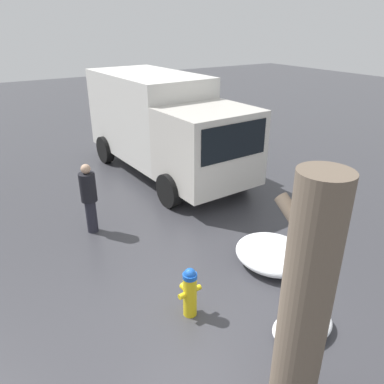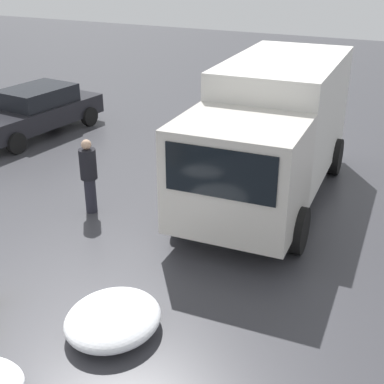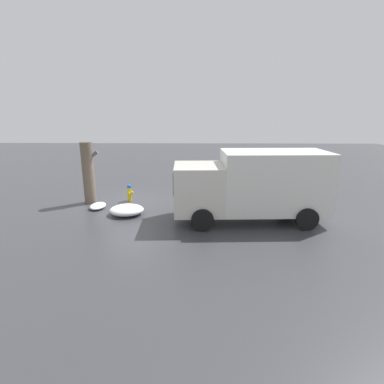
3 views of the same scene
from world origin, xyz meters
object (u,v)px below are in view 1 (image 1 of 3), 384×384
at_px(tree_trunk, 306,299).
at_px(pedestrian, 89,196).
at_px(delivery_truck, 163,122).
at_px(fire_hydrant, 190,291).

relative_size(tree_trunk, pedestrian, 1.90).
xyz_separation_m(delivery_truck, pedestrian, (-2.45, 3.21, -0.72)).
bearing_deg(pedestrian, tree_trunk, 170.44).
xyz_separation_m(tree_trunk, pedestrian, (5.46, 0.78, -0.68)).
bearing_deg(fire_hydrant, pedestrian, 1.91).
relative_size(tree_trunk, delivery_truck, 0.48).
bearing_deg(tree_trunk, delivery_truck, -17.05).
height_order(tree_trunk, delivery_truck, tree_trunk).
bearing_deg(pedestrian, delivery_truck, -70.39).
distance_m(fire_hydrant, tree_trunk, 2.28).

